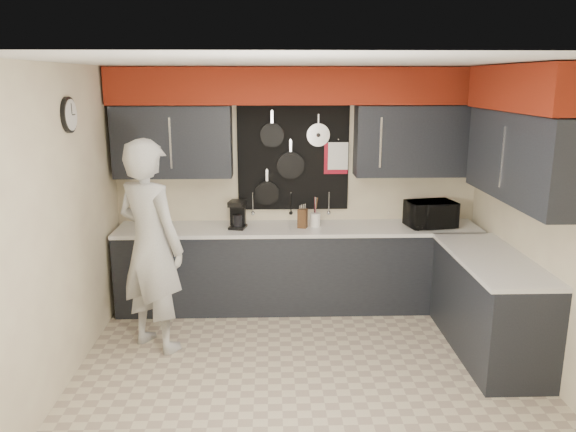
{
  "coord_description": "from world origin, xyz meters",
  "views": [
    {
      "loc": [
        -0.3,
        -4.39,
        2.48
      ],
      "look_at": [
        -0.15,
        0.5,
        1.27
      ],
      "focal_mm": 35.0,
      "sensor_mm": 36.0,
      "label": 1
    }
  ],
  "objects_px": {
    "person": "(151,246)",
    "utensil_crock": "(315,220)",
    "coffee_maker": "(238,214)",
    "microwave": "(431,214)",
    "knife_block": "(302,218)"
  },
  "relations": [
    {
      "from": "person",
      "to": "utensil_crock",
      "type": "bearing_deg",
      "value": -115.17
    },
    {
      "from": "coffee_maker",
      "to": "person",
      "type": "xyz_separation_m",
      "value": [
        -0.74,
        -0.89,
        -0.09
      ]
    },
    {
      "from": "coffee_maker",
      "to": "person",
      "type": "height_order",
      "value": "person"
    },
    {
      "from": "microwave",
      "to": "person",
      "type": "height_order",
      "value": "person"
    },
    {
      "from": "utensil_crock",
      "to": "person",
      "type": "bearing_deg",
      "value": -149.5
    },
    {
      "from": "microwave",
      "to": "utensil_crock",
      "type": "relative_size",
      "value": 3.45
    },
    {
      "from": "utensil_crock",
      "to": "coffee_maker",
      "type": "xyz_separation_m",
      "value": [
        -0.83,
        -0.04,
        0.08
      ]
    },
    {
      "from": "utensil_crock",
      "to": "person",
      "type": "distance_m",
      "value": 1.83
    },
    {
      "from": "microwave",
      "to": "utensil_crock",
      "type": "distance_m",
      "value": 1.24
    },
    {
      "from": "utensil_crock",
      "to": "knife_block",
      "type": "bearing_deg",
      "value": -157.47
    },
    {
      "from": "coffee_maker",
      "to": "person",
      "type": "bearing_deg",
      "value": -117.74
    },
    {
      "from": "microwave",
      "to": "utensil_crock",
      "type": "xyz_separation_m",
      "value": [
        -1.24,
        0.05,
        -0.07
      ]
    },
    {
      "from": "microwave",
      "to": "person",
      "type": "relative_size",
      "value": 0.25
    },
    {
      "from": "microwave",
      "to": "knife_block",
      "type": "bearing_deg",
      "value": 169.6
    },
    {
      "from": "knife_block",
      "to": "person",
      "type": "distance_m",
      "value": 1.68
    }
  ]
}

